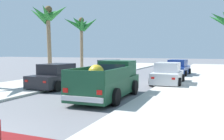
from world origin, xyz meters
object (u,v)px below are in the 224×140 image
car_right_far (168,74)px  palm_tree_right_mid (48,18)px  car_left_far (58,77)px  palm_tree_left_mid (82,26)px  car_left_near (178,68)px  car_right_mid (109,68)px  pickup_truck (108,82)px

car_right_far → palm_tree_right_mid: (-10.53, 0.49, 4.49)m
car_left_far → palm_tree_left_mid: palm_tree_left_mid is taller
palm_tree_right_mid → car_left_far: bearing=-47.7°
car_left_far → palm_tree_right_mid: 7.88m
car_left_near → car_left_far: 12.40m
car_right_mid → palm_tree_right_mid: 7.13m
car_right_mid → car_right_far: same height
car_left_near → car_left_far: bearing=-118.8°
palm_tree_left_mid → car_left_far: bearing=-68.5°
car_right_mid → car_right_far: size_ratio=1.01×
pickup_truck → palm_tree_right_mid: (-8.62, 6.52, 4.41)m
car_left_far → palm_tree_left_mid: size_ratio=0.71×
car_left_near → car_right_mid: bearing=-156.3°
car_left_far → palm_tree_left_mid: 11.46m
car_left_near → palm_tree_right_mid: (-10.33, -6.08, 4.49)m
pickup_truck → car_left_near: (1.71, 12.60, -0.08)m
car_right_mid → palm_tree_left_mid: bearing=157.0°
palm_tree_left_mid → palm_tree_right_mid: palm_tree_right_mid is taller
car_left_near → palm_tree_left_mid: bearing=-174.3°
pickup_truck → car_right_mid: (-4.29, 9.97, -0.08)m
car_left_near → palm_tree_left_mid: (-9.88, -0.98, 4.30)m
palm_tree_left_mid → palm_tree_right_mid: size_ratio=0.95×
car_right_far → palm_tree_left_mid: (-10.07, 5.58, 4.30)m
palm_tree_left_mid → palm_tree_right_mid: (-0.45, -5.10, 0.19)m
car_right_mid → car_left_far: (0.02, -8.24, 0.00)m
car_left_far → car_left_near: bearing=61.2°
pickup_truck → car_left_far: bearing=157.9°
car_right_far → palm_tree_right_mid: size_ratio=0.68×
pickup_truck → palm_tree_right_mid: bearing=142.9°
car_right_far → car_left_near: bearing=91.7°
pickup_truck → palm_tree_left_mid: 14.81m
car_right_far → palm_tree_left_mid: 12.29m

